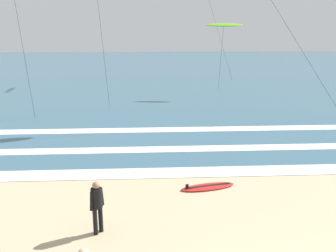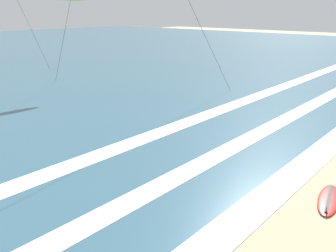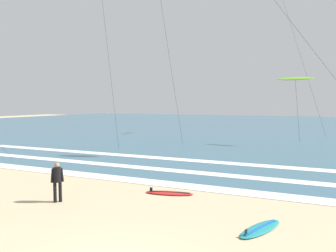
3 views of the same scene
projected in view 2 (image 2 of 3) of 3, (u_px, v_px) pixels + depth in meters
wave_foam_shoreline at (291, 177)px, 12.08m from camera, size 46.62×1.09×0.01m
wave_foam_mid_break at (226, 150)px, 14.38m from camera, size 45.59×0.90×0.01m
wave_foam_outer_break at (176, 126)px, 17.33m from camera, size 54.09×1.02×0.01m
surfboard_foreground_flat at (329, 200)px, 10.62m from camera, size 2.18×1.04×0.25m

